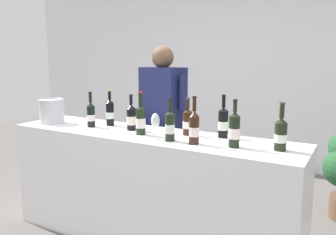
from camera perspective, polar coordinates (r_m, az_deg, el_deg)
The scene contains 15 objects.
wall_back at distance 5.14m, azimuth 12.67°, elevation 7.96°, with size 8.00×0.10×2.80m, color white.
counter at distance 2.97m, azimuth -3.33°, elevation -11.58°, with size 2.51×0.59×0.95m, color white.
wine_bottle_0 at distance 2.42m, azimuth 10.89°, elevation -2.01°, with size 0.08×0.08×0.34m.
wine_bottle_1 at distance 2.70m, azimuth 9.09°, elevation -0.78°, with size 0.08×0.08×0.33m.
wine_bottle_2 at distance 2.56m, azimuth 0.32°, elevation -1.32°, with size 0.07×0.07×0.32m.
wine_bottle_3 at distance 3.18m, azimuth -9.55°, elevation 0.84°, with size 0.07×0.07×0.33m.
wine_bottle_4 at distance 2.78m, azimuth -4.53°, elevation -0.33°, with size 0.08×0.08×0.35m.
wine_bottle_5 at distance 2.76m, azimuth 3.26°, elevation -0.70°, with size 0.08×0.08×0.30m.
wine_bottle_6 at distance 3.15m, azimuth -12.59°, elevation 0.49°, with size 0.07×0.07×0.31m.
wine_bottle_7 at distance 2.48m, azimuth 4.33°, elevation -1.64°, with size 0.07×0.07×0.35m.
wine_bottle_8 at distance 2.96m, azimuth -6.08°, elevation -0.00°, with size 0.08×0.08×0.31m.
wine_bottle_9 at distance 2.42m, azimuth 18.09°, elevation -2.57°, with size 0.08×0.08×0.33m.
wine_glass at distance 2.61m, azimuth -2.10°, elevation -0.73°, with size 0.08×0.08×0.20m.
ice_bucket at distance 3.43m, azimuth -18.63°, elevation 1.04°, with size 0.23×0.23×0.23m.
person_server at distance 3.42m, azimuth -0.85°, elevation -2.71°, with size 0.57×0.32×1.66m.
Camera 1 is at (1.51, -2.31, 1.57)m, focal length 36.95 mm.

